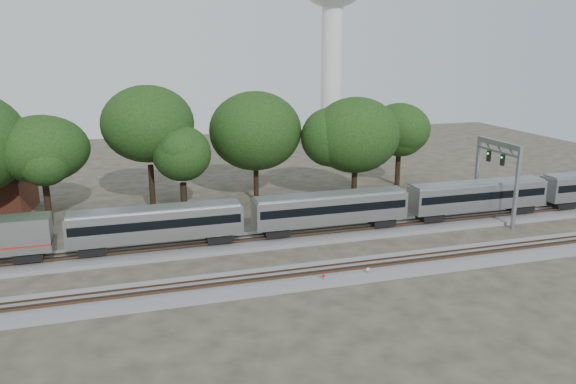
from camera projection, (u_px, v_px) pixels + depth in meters
The scene contains 14 objects.
ground at pixel (252, 266), 51.43m from camera, with size 160.00×160.00×0.00m, color #383328.
track_far at pixel (238, 243), 56.94m from camera, with size 160.00×5.00×0.73m.
track_near at pixel (263, 281), 47.68m from camera, with size 160.00×5.00×0.73m.
train at pixel (332, 208), 59.03m from camera, with size 86.31×2.97×4.38m.
switch_stand_red at pixel (323, 278), 47.49m from camera, with size 0.28×0.07×0.89m.
switch_stand_white at pixel (368, 271), 48.85m from camera, with size 0.29×0.05×0.92m.
switch_lever at pixel (331, 283), 47.46m from camera, with size 0.50×0.30×0.30m, color #512D19.
signal_gantry at pixel (497, 163), 63.71m from camera, with size 0.64×7.58×9.22m.
tree_2 at pixel (42, 149), 60.87m from camera, with size 8.89×8.89×12.53m.
tree_3 at pixel (148, 124), 65.74m from camera, with size 10.89×10.89×15.35m.
tree_4 at pixel (182, 154), 64.52m from camera, with size 7.71×7.71×10.87m.
tree_5 at pixel (255, 131), 70.85m from camera, with size 9.30×9.30×13.11m.
tree_6 at pixel (356, 135), 70.19m from camera, with size 8.89×8.89×12.53m.
tree_7 at pixel (400, 129), 79.36m from camera, with size 8.33×8.33×11.75m.
Camera 1 is at (-10.71, -46.92, 19.68)m, focal length 35.00 mm.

